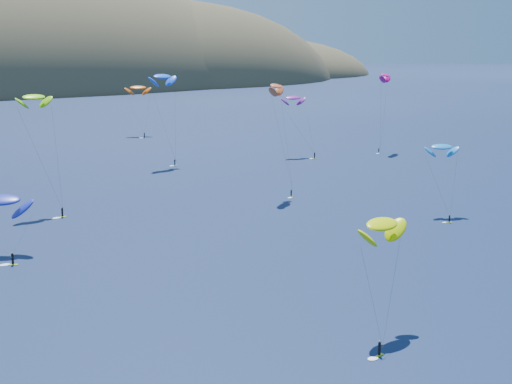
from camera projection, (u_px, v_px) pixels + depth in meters
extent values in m
ellipsoid|color=#3D3526|center=(165.00, 92.00, 614.90)|extent=(320.00, 220.00, 156.00)
ellipsoid|color=#3D3526|center=(260.00, 80.00, 707.81)|extent=(240.00, 180.00, 84.00)
cube|color=#9EC415|center=(379.00, 356.00, 85.24)|extent=(1.51, 0.73, 0.08)
cylinder|color=black|center=(379.00, 349.00, 85.04)|extent=(0.34, 0.34, 1.55)
sphere|color=#8C6047|center=(380.00, 342.00, 84.85)|extent=(0.26, 0.26, 0.26)
ellipsoid|color=#C7E100|center=(382.00, 224.00, 91.36)|extent=(9.27, 5.78, 4.80)
cube|color=#9EC415|center=(63.00, 217.00, 150.77)|extent=(1.68, 0.75, 0.09)
cylinder|color=black|center=(62.00, 212.00, 150.56)|extent=(0.38, 0.38, 1.74)
sphere|color=#8C6047|center=(62.00, 208.00, 150.34)|extent=(0.29, 0.29, 0.29)
ellipsoid|color=#81DC0A|center=(34.00, 97.00, 152.59)|extent=(8.32, 4.95, 4.36)
cube|color=#9EC415|center=(175.00, 165.00, 211.28)|extent=(1.53, 0.84, 0.08)
cylinder|color=black|center=(175.00, 162.00, 211.09)|extent=(0.35, 0.35, 1.57)
sphere|color=#8C6047|center=(175.00, 159.00, 210.89)|extent=(0.26, 0.26, 0.26)
ellipsoid|color=blue|center=(162.00, 76.00, 208.79)|extent=(10.50, 7.12, 5.36)
cube|color=#9EC415|center=(449.00, 222.00, 146.46)|extent=(1.28, 0.84, 0.07)
cylinder|color=black|center=(449.00, 219.00, 146.29)|extent=(0.29, 0.29, 1.32)
sphere|color=#8C6047|center=(450.00, 215.00, 146.13)|extent=(0.22, 0.22, 0.22)
ellipsoid|color=blue|center=(442.00, 147.00, 152.42)|extent=(7.95, 6.04, 4.02)
cube|color=#9EC415|center=(315.00, 158.00, 223.34)|extent=(1.58, 0.77, 0.08)
cylinder|color=black|center=(315.00, 155.00, 223.14)|extent=(0.36, 0.36, 1.62)
sphere|color=#8C6047|center=(315.00, 152.00, 222.94)|extent=(0.27, 0.27, 0.27)
ellipsoid|color=#741882|center=(293.00, 98.00, 226.50)|extent=(8.53, 5.37, 4.41)
cube|color=#9EC415|center=(379.00, 153.00, 233.66)|extent=(1.27, 1.03, 0.07)
cylinder|color=black|center=(379.00, 151.00, 233.49)|extent=(0.30, 0.30, 1.38)
sphere|color=#8C6047|center=(379.00, 148.00, 233.32)|extent=(0.23, 0.23, 0.23)
ellipsoid|color=#C60077|center=(385.00, 75.00, 234.74)|extent=(8.94, 7.76, 4.58)
cube|color=#9EC415|center=(291.00, 197.00, 169.81)|extent=(1.30, 1.23, 0.08)
cylinder|color=black|center=(291.00, 193.00, 169.62)|extent=(0.33, 0.33, 1.48)
sphere|color=#8C6047|center=(291.00, 190.00, 169.44)|extent=(0.25, 0.25, 0.25)
ellipsoid|color=#C35127|center=(276.00, 86.00, 168.02)|extent=(8.27, 7.99, 4.38)
cube|color=#9EC415|center=(13.00, 265.00, 119.21)|extent=(1.66, 1.19, 0.09)
cylinder|color=black|center=(13.00, 259.00, 118.99)|extent=(0.38, 0.38, 1.75)
sphere|color=#8C6047|center=(12.00, 253.00, 118.77)|extent=(0.29, 0.29, 0.29)
ellipsoid|color=#1823A1|center=(0.00, 200.00, 124.96)|extent=(12.02, 9.64, 6.09)
cube|color=#9EC415|center=(144.00, 138.00, 268.83)|extent=(1.60, 0.84, 0.08)
cylinder|color=black|center=(144.00, 135.00, 268.62)|extent=(0.36, 0.36, 1.64)
sphere|color=#8C6047|center=(144.00, 133.00, 268.42)|extent=(0.28, 0.28, 0.28)
ellipsoid|color=#CE4E09|center=(138.00, 88.00, 274.45)|extent=(10.44, 6.88, 5.35)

